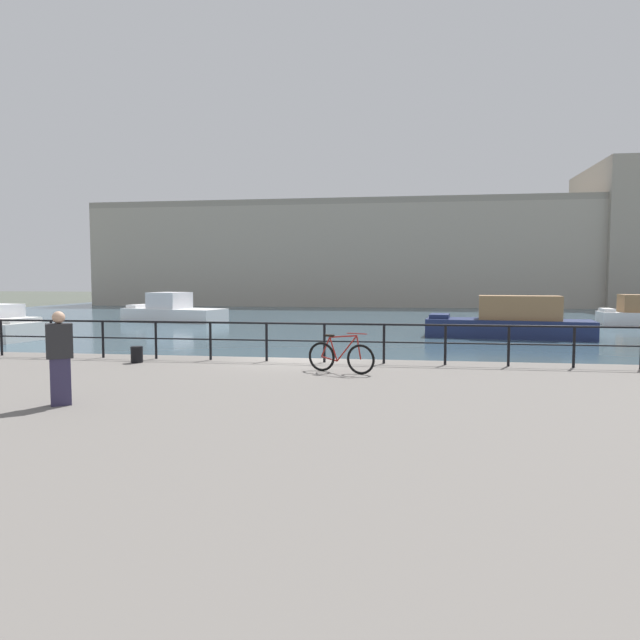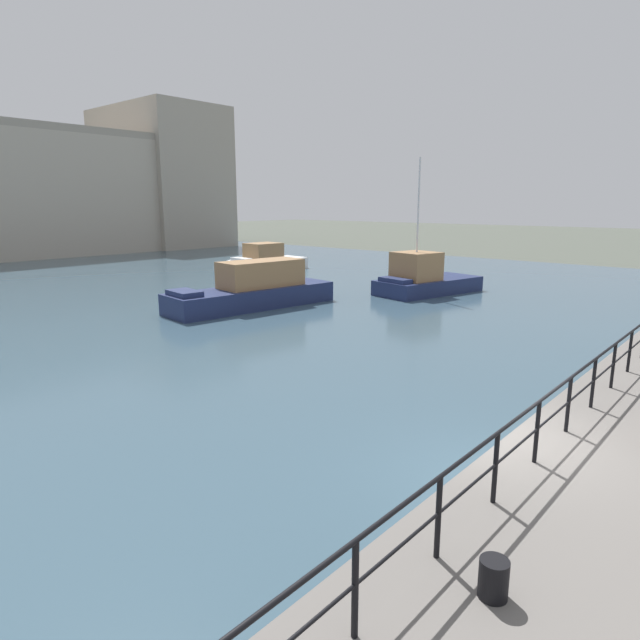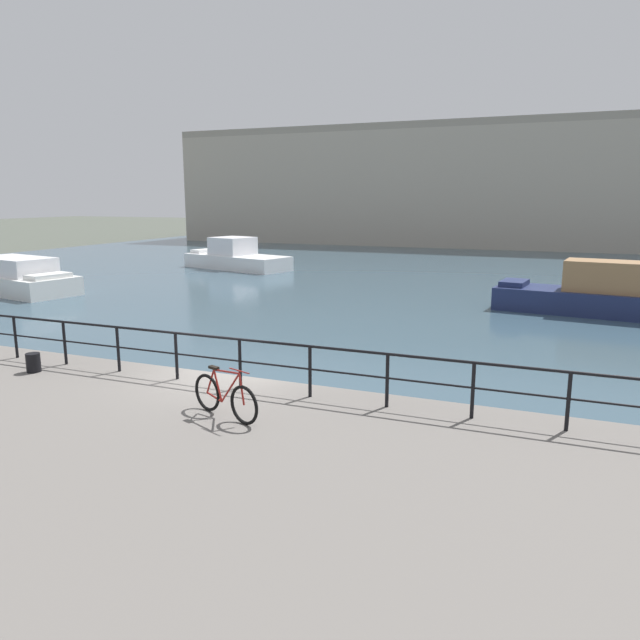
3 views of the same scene
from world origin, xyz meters
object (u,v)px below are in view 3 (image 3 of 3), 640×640
object	(u,v)px
harbor_building	(553,185)
moored_blue_motorboat	(606,295)
parked_bicycle	(225,397)
mooring_bollard	(33,363)
moored_green_narrowboat	(10,278)
moored_red_daysailer	(236,258)

from	to	relation	value
harbor_building	moored_blue_motorboat	xyz separation A→B (m)	(3.39, -39.38, -5.38)
parked_bicycle	mooring_bollard	size ratio (longest dim) A/B	3.83
harbor_building	moored_green_narrowboat	xyz separation A→B (m)	(-25.69, -44.25, -5.52)
moored_red_daysailer	moored_green_narrowboat	bearing A→B (deg)	83.65
moored_red_daysailer	moored_green_narrowboat	xyz separation A→B (m)	(-5.64, -14.05, -0.03)
moored_red_daysailer	moored_green_narrowboat	size ratio (longest dim) A/B	0.91
parked_bicycle	harbor_building	bearing A→B (deg)	106.00
moored_blue_motorboat	parked_bicycle	distance (m)	20.41
moored_red_daysailer	moored_blue_motorboat	world-z (taller)	moored_blue_motorboat
harbor_building	parked_bicycle	world-z (taller)	harbor_building
moored_blue_motorboat	parked_bicycle	bearing A→B (deg)	76.16
moored_blue_motorboat	moored_red_daysailer	bearing A→B (deg)	-14.22
moored_green_narrowboat	parked_bicycle	size ratio (longest dim) A/B	5.52
parked_bicycle	mooring_bollard	bearing A→B (deg)	-169.01
moored_blue_motorboat	parked_bicycle	size ratio (longest dim) A/B	5.38
moored_green_narrowboat	parked_bicycle	world-z (taller)	parked_bicycle
moored_blue_motorboat	parked_bicycle	xyz separation A→B (m)	(-7.32, -19.05, 0.49)
harbor_building	parked_bicycle	size ratio (longest dim) A/B	41.00
moored_blue_motorboat	moored_green_narrowboat	world-z (taller)	moored_blue_motorboat
moored_blue_motorboat	parked_bicycle	world-z (taller)	moored_blue_motorboat
harbor_building	moored_green_narrowboat	bearing A→B (deg)	-120.14
moored_green_narrowboat	moored_blue_motorboat	bearing A→B (deg)	20.32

